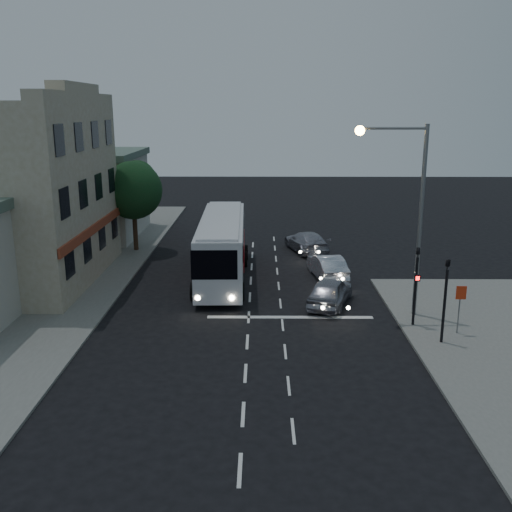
{
  "coord_description": "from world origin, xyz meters",
  "views": [
    {
      "loc": [
        0.57,
        -23.89,
        9.81
      ],
      "look_at": [
        0.33,
        5.29,
        2.2
      ],
      "focal_mm": 40.0,
      "sensor_mm": 36.0,
      "label": 1
    }
  ],
  "objects_px": {
    "streetlight": "(408,199)",
    "street_tree": "(133,188)",
    "tour_bus": "(222,245)",
    "car_suv": "(330,291)",
    "traffic_signal_side": "(446,291)",
    "car_sedan_a": "(327,267)",
    "traffic_signal_main": "(416,277)",
    "regulatory_sign": "(460,302)",
    "car_sedan_b": "(306,242)"
  },
  "relations": [
    {
      "from": "traffic_signal_side",
      "to": "street_tree",
      "type": "xyz_separation_m",
      "value": [
        -16.51,
        16.22,
        2.08
      ]
    },
    {
      "from": "car_suv",
      "to": "car_sedan_b",
      "type": "relative_size",
      "value": 0.87
    },
    {
      "from": "tour_bus",
      "to": "car_sedan_a",
      "type": "bearing_deg",
      "value": -2.01
    },
    {
      "from": "car_suv",
      "to": "car_sedan_a",
      "type": "relative_size",
      "value": 0.99
    },
    {
      "from": "car_sedan_b",
      "to": "regulatory_sign",
      "type": "xyz_separation_m",
      "value": [
        5.52,
        -15.2,
        0.88
      ]
    },
    {
      "from": "car_suv",
      "to": "traffic_signal_side",
      "type": "xyz_separation_m",
      "value": [
        4.18,
        -5.0,
        1.69
      ]
    },
    {
      "from": "car_suv",
      "to": "car_sedan_a",
      "type": "xyz_separation_m",
      "value": [
        0.4,
        4.76,
        -0.02
      ]
    },
    {
      "from": "car_sedan_a",
      "to": "traffic_signal_side",
      "type": "bearing_deg",
      "value": 102.31
    },
    {
      "from": "tour_bus",
      "to": "street_tree",
      "type": "bearing_deg",
      "value": 134.17
    },
    {
      "from": "tour_bus",
      "to": "regulatory_sign",
      "type": "distance_m",
      "value": 14.12
    },
    {
      "from": "car_sedan_a",
      "to": "traffic_signal_main",
      "type": "xyz_separation_m",
      "value": [
        3.08,
        -7.78,
        1.71
      ]
    },
    {
      "from": "streetlight",
      "to": "tour_bus",
      "type": "bearing_deg",
      "value": 144.55
    },
    {
      "from": "car_suv",
      "to": "traffic_signal_side",
      "type": "height_order",
      "value": "traffic_signal_side"
    },
    {
      "from": "car_sedan_a",
      "to": "traffic_signal_side",
      "type": "relative_size",
      "value": 1.05
    },
    {
      "from": "traffic_signal_main",
      "to": "traffic_signal_side",
      "type": "xyz_separation_m",
      "value": [
        0.7,
        -1.98,
        0.0
      ]
    },
    {
      "from": "tour_bus",
      "to": "regulatory_sign",
      "type": "bearing_deg",
      "value": -40.29
    },
    {
      "from": "car_sedan_a",
      "to": "street_tree",
      "type": "height_order",
      "value": "street_tree"
    },
    {
      "from": "tour_bus",
      "to": "traffic_signal_side",
      "type": "distance_m",
      "value": 14.02
    },
    {
      "from": "car_suv",
      "to": "street_tree",
      "type": "xyz_separation_m",
      "value": [
        -12.33,
        11.22,
        3.77
      ]
    },
    {
      "from": "streetlight",
      "to": "regulatory_sign",
      "type": "bearing_deg",
      "value": -51.25
    },
    {
      "from": "street_tree",
      "to": "car_suv",
      "type": "bearing_deg",
      "value": -42.32
    },
    {
      "from": "traffic_signal_side",
      "to": "streetlight",
      "type": "xyz_separation_m",
      "value": [
        -0.96,
        3.4,
        3.31
      ]
    },
    {
      "from": "regulatory_sign",
      "to": "streetlight",
      "type": "bearing_deg",
      "value": 128.75
    },
    {
      "from": "streetlight",
      "to": "street_tree",
      "type": "distance_m",
      "value": 20.19
    },
    {
      "from": "tour_bus",
      "to": "streetlight",
      "type": "xyz_separation_m",
      "value": [
        9.03,
        -6.43,
        3.76
      ]
    },
    {
      "from": "tour_bus",
      "to": "traffic_signal_side",
      "type": "bearing_deg",
      "value": -45.93
    },
    {
      "from": "tour_bus",
      "to": "car_sedan_a",
      "type": "relative_size",
      "value": 2.76
    },
    {
      "from": "car_suv",
      "to": "traffic_signal_main",
      "type": "bearing_deg",
      "value": 158.47
    },
    {
      "from": "traffic_signal_side",
      "to": "car_suv",
      "type": "bearing_deg",
      "value": 129.91
    },
    {
      "from": "regulatory_sign",
      "to": "streetlight",
      "type": "distance_m",
      "value": 5.18
    },
    {
      "from": "traffic_signal_main",
      "to": "streetlight",
      "type": "relative_size",
      "value": 0.46
    },
    {
      "from": "traffic_signal_side",
      "to": "regulatory_sign",
      "type": "height_order",
      "value": "traffic_signal_side"
    },
    {
      "from": "car_sedan_b",
      "to": "traffic_signal_main",
      "type": "relative_size",
      "value": 1.2
    },
    {
      "from": "car_sedan_a",
      "to": "traffic_signal_side",
      "type": "distance_m",
      "value": 10.61
    },
    {
      "from": "traffic_signal_side",
      "to": "street_tree",
      "type": "relative_size",
      "value": 0.66
    },
    {
      "from": "traffic_signal_main",
      "to": "street_tree",
      "type": "distance_m",
      "value": 21.38
    },
    {
      "from": "car_sedan_b",
      "to": "street_tree",
      "type": "height_order",
      "value": "street_tree"
    },
    {
      "from": "tour_bus",
      "to": "traffic_signal_main",
      "type": "relative_size",
      "value": 2.91
    },
    {
      "from": "traffic_signal_side",
      "to": "regulatory_sign",
      "type": "distance_m",
      "value": 1.61
    },
    {
      "from": "tour_bus",
      "to": "car_suv",
      "type": "bearing_deg",
      "value": -41.14
    },
    {
      "from": "tour_bus",
      "to": "car_sedan_a",
      "type": "xyz_separation_m",
      "value": [
        6.2,
        -0.07,
        -1.26
      ]
    },
    {
      "from": "car_sedan_a",
      "to": "car_sedan_b",
      "type": "relative_size",
      "value": 0.88
    },
    {
      "from": "tour_bus",
      "to": "car_suv",
      "type": "relative_size",
      "value": 2.78
    },
    {
      "from": "car_sedan_b",
      "to": "street_tree",
      "type": "distance_m",
      "value": 12.57
    },
    {
      "from": "regulatory_sign",
      "to": "car_sedan_b",
      "type": "bearing_deg",
      "value": 109.95
    },
    {
      "from": "tour_bus",
      "to": "streetlight",
      "type": "height_order",
      "value": "streetlight"
    },
    {
      "from": "tour_bus",
      "to": "car_sedan_b",
      "type": "bearing_deg",
      "value": 47.77
    },
    {
      "from": "car_sedan_b",
      "to": "traffic_signal_side",
      "type": "bearing_deg",
      "value": 90.1
    },
    {
      "from": "traffic_signal_side",
      "to": "regulatory_sign",
      "type": "xyz_separation_m",
      "value": [
        1.0,
        0.96,
        -0.82
      ]
    },
    {
      "from": "car_sedan_a",
      "to": "streetlight",
      "type": "height_order",
      "value": "streetlight"
    }
  ]
}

